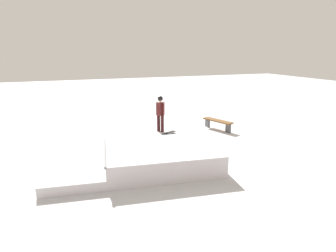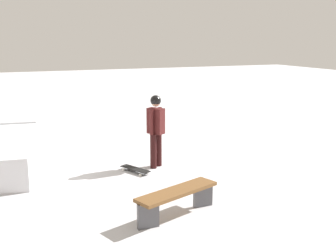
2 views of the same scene
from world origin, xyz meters
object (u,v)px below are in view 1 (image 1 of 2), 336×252
(skate_ramp, at_px, (147,159))
(park_bench, at_px, (218,122))
(skater, at_px, (160,111))
(skateboard, at_px, (169,133))

(skate_ramp, height_order, park_bench, skate_ramp)
(park_bench, bearing_deg, skater, -13.56)
(skater, height_order, park_bench, skater)
(skate_ramp, bearing_deg, skater, -107.51)
(skater, bearing_deg, skate_ramp, -149.94)
(skater, relative_size, skateboard, 2.14)
(skate_ramp, bearing_deg, skateboard, -113.79)
(skater, relative_size, park_bench, 1.05)
(skateboard, bearing_deg, skate_ramp, -147.54)
(skate_ramp, bearing_deg, park_bench, -137.03)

